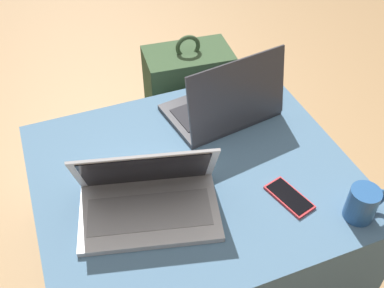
{
  "coord_description": "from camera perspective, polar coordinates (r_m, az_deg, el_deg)",
  "views": [
    {
      "loc": [
        -0.33,
        -0.83,
        1.39
      ],
      "look_at": [
        0.01,
        0.03,
        0.51
      ],
      "focal_mm": 42.0,
      "sensor_mm": 36.0,
      "label": 1
    }
  ],
  "objects": [
    {
      "name": "ground_plane",
      "position": [
        1.66,
        0.23,
        -13.77
      ],
      "size": [
        14.0,
        14.0,
        0.0
      ],
      "primitive_type": "plane",
      "color": "tan"
    },
    {
      "name": "ottoman",
      "position": [
        1.48,
        0.25,
        -9.22
      ],
      "size": [
        0.92,
        0.79,
        0.43
      ],
      "color": "#2A3D4E",
      "rests_on": "ground_plane"
    },
    {
      "name": "laptop_near",
      "position": [
        1.2,
        -5.58,
        -6.79
      ],
      "size": [
        0.41,
        0.31,
        0.21
      ],
      "rotation": [
        0.0,
        0.0,
        -0.25
      ],
      "color": "silver",
      "rests_on": "ottoman"
    },
    {
      "name": "laptop_far",
      "position": [
        1.47,
        4.23,
        5.0
      ],
      "size": [
        0.38,
        0.29,
        0.25
      ],
      "rotation": [
        0.0,
        0.0,
        3.3
      ],
      "color": "#333338",
      "rests_on": "ottoman"
    },
    {
      "name": "cell_phone",
      "position": [
        1.27,
        12.24,
        -6.6
      ],
      "size": [
        0.1,
        0.15,
        0.01
      ],
      "rotation": [
        0.0,
        0.0,
        0.26
      ],
      "color": "red",
      "rests_on": "ottoman"
    },
    {
      "name": "backpack",
      "position": [
        1.89,
        -0.58,
        5.43
      ],
      "size": [
        0.35,
        0.28,
        0.55
      ],
      "rotation": [
        0.0,
        0.0,
        3.05
      ],
      "color": "#385133",
      "rests_on": "ground_plane"
    },
    {
      "name": "coffee_mug",
      "position": [
        1.26,
        20.91,
        -7.06
      ],
      "size": [
        0.12,
        0.08,
        0.1
      ],
      "color": "#285693",
      "rests_on": "ottoman"
    }
  ]
}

